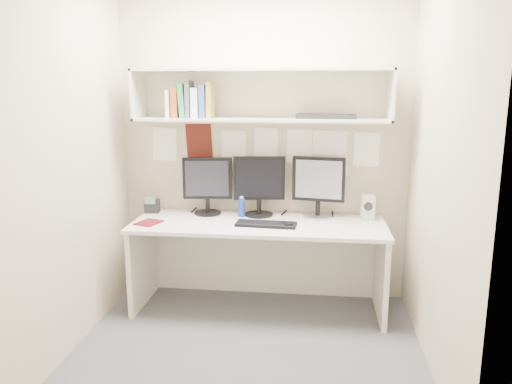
# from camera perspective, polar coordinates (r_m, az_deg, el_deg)

# --- Properties ---
(floor) EXTENTS (2.40, 2.00, 0.01)m
(floor) POSITION_cam_1_polar(r_m,az_deg,el_deg) (3.64, -0.92, -17.38)
(floor) COLOR #49494E
(floor) RESTS_ON ground
(wall_back) EXTENTS (2.40, 0.02, 2.60)m
(wall_back) POSITION_cam_1_polar(r_m,az_deg,el_deg) (4.19, 0.86, 5.34)
(wall_back) COLOR #B8A78D
(wall_back) RESTS_ON ground
(wall_front) EXTENTS (2.40, 0.02, 2.60)m
(wall_front) POSITION_cam_1_polar(r_m,az_deg,el_deg) (2.24, -4.48, -0.62)
(wall_front) COLOR #B8A78D
(wall_front) RESTS_ON ground
(wall_left) EXTENTS (0.02, 2.00, 2.60)m
(wall_left) POSITION_cam_1_polar(r_m,az_deg,el_deg) (3.58, -20.45, 3.41)
(wall_left) COLOR #B8A78D
(wall_left) RESTS_ON ground
(wall_right) EXTENTS (0.02, 2.00, 2.60)m
(wall_right) POSITION_cam_1_polar(r_m,az_deg,el_deg) (3.27, 20.32, 2.68)
(wall_right) COLOR #B8A78D
(wall_right) RESTS_ON ground
(desk) EXTENTS (2.00, 0.70, 0.73)m
(desk) POSITION_cam_1_polar(r_m,az_deg,el_deg) (4.07, 0.30, -8.41)
(desk) COLOR silver
(desk) RESTS_ON floor
(overhead_hutch) EXTENTS (2.00, 0.38, 0.40)m
(overhead_hutch) POSITION_cam_1_polar(r_m,az_deg,el_deg) (4.03, 0.67, 11.05)
(overhead_hutch) COLOR beige
(overhead_hutch) RESTS_ON wall_back
(pinned_papers) EXTENTS (1.92, 0.01, 0.48)m
(pinned_papers) POSITION_cam_1_polar(r_m,az_deg,el_deg) (4.20, 0.85, 4.65)
(pinned_papers) COLOR white
(pinned_papers) RESTS_ON wall_back
(monitor_left) EXTENTS (0.41, 0.23, 0.48)m
(monitor_left) POSITION_cam_1_polar(r_m,az_deg,el_deg) (4.19, -5.58, 0.97)
(monitor_left) COLOR black
(monitor_left) RESTS_ON desk
(monitor_center) EXTENTS (0.43, 0.23, 0.50)m
(monitor_center) POSITION_cam_1_polar(r_m,az_deg,el_deg) (4.12, 0.36, 0.94)
(monitor_center) COLOR black
(monitor_center) RESTS_ON desk
(monitor_right) EXTENTS (0.43, 0.24, 0.50)m
(monitor_right) POSITION_cam_1_polar(r_m,az_deg,el_deg) (4.09, 7.14, 0.81)
(monitor_right) COLOR #A5A5AA
(monitor_right) RESTS_ON desk
(keyboard) EXTENTS (0.48, 0.20, 0.02)m
(keyboard) POSITION_cam_1_polar(r_m,az_deg,el_deg) (3.87, 1.16, -3.70)
(keyboard) COLOR black
(keyboard) RESTS_ON desk
(mouse) EXTENTS (0.09, 0.12, 0.03)m
(mouse) POSITION_cam_1_polar(r_m,az_deg,el_deg) (3.84, 3.65, -3.76)
(mouse) COLOR black
(mouse) RESTS_ON desk
(speaker) EXTENTS (0.11, 0.11, 0.20)m
(speaker) POSITION_cam_1_polar(r_m,az_deg,el_deg) (4.12, 12.63, -1.72)
(speaker) COLOR #B4B4AF
(speaker) RESTS_ON desk
(blue_bottle) EXTENTS (0.05, 0.05, 0.17)m
(blue_bottle) POSITION_cam_1_polar(r_m,az_deg,el_deg) (4.11, -1.66, -1.73)
(blue_bottle) COLOR navy
(blue_bottle) RESTS_ON desk
(maroon_notebook) EXTENTS (0.21, 0.24, 0.01)m
(maroon_notebook) POSITION_cam_1_polar(r_m,az_deg,el_deg) (4.02, -12.14, -3.44)
(maroon_notebook) COLOR #570E12
(maroon_notebook) RESTS_ON desk
(desk_phone) EXTENTS (0.13, 0.12, 0.14)m
(desk_phone) POSITION_cam_1_polar(r_m,az_deg,el_deg) (4.35, -11.78, -1.56)
(desk_phone) COLOR black
(desk_phone) RESTS_ON desk
(book_stack) EXTENTS (0.36, 0.18, 0.29)m
(book_stack) POSITION_cam_1_polar(r_m,az_deg,el_deg) (4.04, -7.45, 10.22)
(book_stack) COLOR white
(book_stack) RESTS_ON overhead_hutch
(hutch_tray) EXTENTS (0.47, 0.20, 0.03)m
(hutch_tray) POSITION_cam_1_polar(r_m,az_deg,el_deg) (3.97, 8.00, 8.56)
(hutch_tray) COLOR black
(hutch_tray) RESTS_ON overhead_hutch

